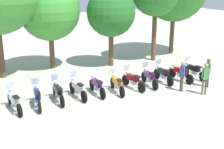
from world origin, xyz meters
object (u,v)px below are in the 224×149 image
(motorcycle_9, at_px, (180,73))
(motorcycle_5, at_px, (117,84))
(motorcycle_0, at_px, (14,101))
(motorcycle_6, at_px, (133,80))
(person_0, at_px, (208,70))
(motorcycle_7, at_px, (149,77))
(motorcycle_10, at_px, (194,70))
(motorcycle_4, at_px, (97,86))
(tree_3, at_px, (111,13))
(motorcycle_8, at_px, (163,74))
(tree_2, at_px, (49,10))
(motorcycle_1, at_px, (37,97))
(motorcycle_2, at_px, (58,92))
(person_2, at_px, (205,76))
(motorcycle_3, at_px, (77,88))
(person_1, at_px, (182,74))

(motorcycle_9, bearing_deg, motorcycle_5, 84.44)
(motorcycle_0, distance_m, motorcycle_6, 6.82)
(motorcycle_0, distance_m, person_0, 11.08)
(motorcycle_0, bearing_deg, motorcycle_7, -95.65)
(motorcycle_6, xyz_separation_m, motorcycle_9, (3.41, -0.17, -0.01))
(motorcycle_0, distance_m, motorcycle_10, 11.37)
(motorcycle_0, bearing_deg, motorcycle_10, -96.24)
(motorcycle_4, xyz_separation_m, tree_3, (3.42, 4.86, 3.40))
(motorcycle_8, relative_size, person_0, 1.24)
(motorcycle_4, distance_m, motorcycle_8, 4.55)
(motorcycle_8, bearing_deg, tree_2, 43.96)
(motorcycle_4, xyz_separation_m, motorcycle_9, (5.68, -0.31, 0.00))
(motorcycle_6, bearing_deg, tree_2, 18.53)
(motorcycle_5, distance_m, motorcycle_9, 4.54)
(motorcycle_0, relative_size, motorcycle_1, 1.00)
(motorcycle_2, xyz_separation_m, motorcycle_10, (9.09, -0.26, 0.00))
(person_2, xyz_separation_m, tree_2, (-5.94, 9.11, 3.08))
(motorcycle_10, xyz_separation_m, tree_2, (-7.44, 6.55, 3.64))
(motorcycle_5, distance_m, motorcycle_6, 1.13)
(motorcycle_3, xyz_separation_m, motorcycle_8, (5.69, -0.07, 0.00))
(motorcycle_4, relative_size, person_1, 1.24)
(motorcycle_1, height_order, motorcycle_9, motorcycle_1)
(motorcycle_7, bearing_deg, motorcycle_5, 101.26)
(motorcycle_1, relative_size, motorcycle_7, 1.00)
(motorcycle_1, bearing_deg, person_2, -99.37)
(motorcycle_8, relative_size, motorcycle_9, 1.00)
(motorcycle_1, height_order, motorcycle_4, motorcycle_1)
(motorcycle_9, relative_size, person_1, 1.24)
(motorcycle_4, distance_m, motorcycle_7, 3.42)
(motorcycle_5, xyz_separation_m, motorcycle_7, (2.27, 0.10, 0.00))
(motorcycle_4, xyz_separation_m, motorcycle_8, (4.55, -0.01, 0.01))
(motorcycle_4, xyz_separation_m, person_0, (6.36, -1.96, 0.54))
(motorcycle_0, distance_m, motorcycle_4, 4.56)
(person_0, relative_size, person_2, 0.97)
(motorcycle_0, bearing_deg, motorcycle_5, -96.66)
(motorcycle_5, relative_size, motorcycle_10, 1.00)
(motorcycle_5, xyz_separation_m, person_0, (5.22, -1.70, 0.52))
(tree_2, bearing_deg, motorcycle_1, -113.37)
(motorcycle_3, relative_size, tree_3, 0.39)
(motorcycle_2, height_order, person_2, person_2)
(motorcycle_8, relative_size, tree_2, 0.35)
(motorcycle_8, xyz_separation_m, tree_2, (-5.18, 6.30, 3.64))
(motorcycle_4, height_order, motorcycle_7, motorcycle_7)
(motorcycle_0, bearing_deg, motorcycle_9, -96.53)
(motorcycle_4, bearing_deg, person_0, -104.71)
(person_2, bearing_deg, motorcycle_6, 79.01)
(motorcycle_3, distance_m, tree_3, 7.44)
(motorcycle_3, relative_size, person_2, 1.20)
(motorcycle_1, bearing_deg, motorcycle_3, -77.13)
(person_0, bearing_deg, tree_3, -55.66)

